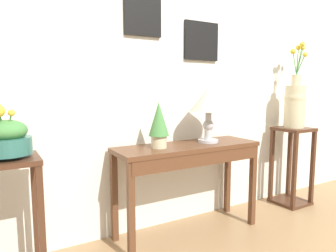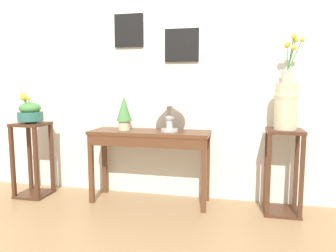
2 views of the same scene
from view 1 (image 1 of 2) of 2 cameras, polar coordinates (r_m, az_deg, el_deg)
The scene contains 8 objects.
back_wall_with_art at distance 2.65m, azimuth 0.60°, elevation 11.86°, with size 9.00×0.13×2.80m.
console_table at distance 2.44m, azimuth 4.00°, elevation -6.06°, with size 1.19×0.39×0.73m.
table_lamp at distance 2.52m, azimuth 7.59°, elevation 4.41°, with size 0.31×0.31×0.46m.
potted_plant_on_console at distance 2.27m, azimuth -1.73°, elevation 0.58°, with size 0.15×0.15×0.35m.
pedestal_stand_left at distance 2.05m, azimuth -26.99°, elevation -16.17°, with size 0.32×0.32×0.79m.
planter_bowl_wide_left at distance 1.91m, azimuth -27.92°, elevation -1.88°, with size 0.26×0.26×0.32m.
pedestal_stand_right at distance 3.37m, azimuth 22.08°, elevation -6.92°, with size 0.32×0.32×0.79m.
flower_vase_tall_right at distance 3.28m, azimuth 22.62°, elevation 4.24°, with size 0.24×0.21×0.84m.
Camera 1 is at (-1.35, -0.69, 1.18)m, focal length 32.66 mm.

